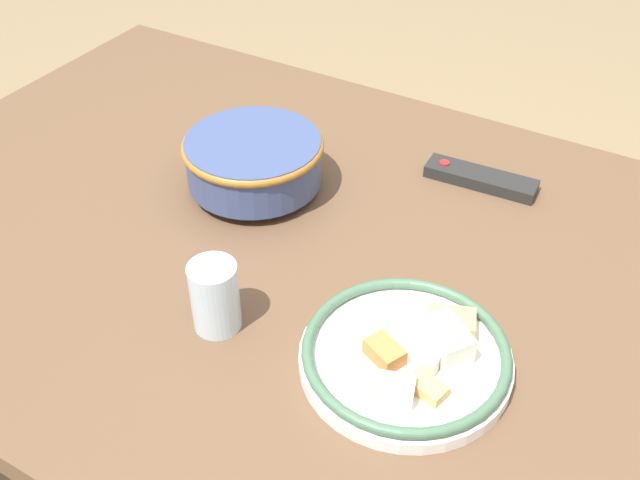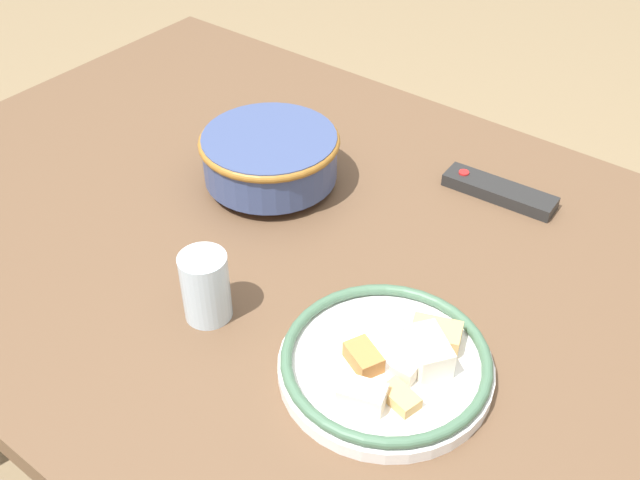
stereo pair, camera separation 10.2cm
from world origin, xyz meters
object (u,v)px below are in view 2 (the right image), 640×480
at_px(noodle_bowl, 270,156).
at_px(food_plate, 388,363).
at_px(tv_remote, 499,191).
at_px(drinking_glass, 206,287).

bearing_deg(noodle_bowl, food_plate, -30.28).
distance_m(food_plate, tv_remote, 0.41).
xyz_separation_m(noodle_bowl, tv_remote, (0.31, 0.19, -0.04)).
bearing_deg(drinking_glass, noodle_bowl, 114.84).
bearing_deg(drinking_glass, tv_remote, 68.97).
xyz_separation_m(food_plate, drinking_glass, (-0.24, -0.06, 0.03)).
xyz_separation_m(tv_remote, drinking_glass, (-0.18, -0.47, 0.04)).
bearing_deg(tv_remote, drinking_glass, 155.39).
bearing_deg(food_plate, drinking_glass, -166.18).
relative_size(noodle_bowl, food_plate, 0.85).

